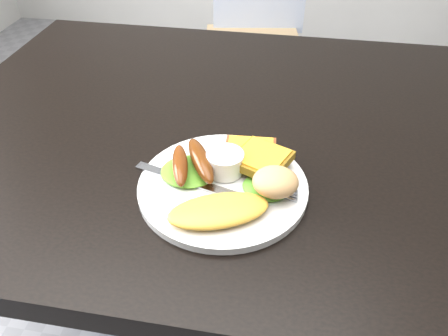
% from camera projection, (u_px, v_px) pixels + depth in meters
% --- Properties ---
extents(dining_table, '(1.20, 0.80, 0.04)m').
position_uv_depth(dining_table, '(271.00, 135.00, 0.77)').
color(dining_table, black).
rests_on(dining_table, ground).
extents(dining_chair, '(0.43, 0.43, 0.04)m').
position_uv_depth(dining_chair, '(253.00, 48.00, 1.72)').
color(dining_chair, tan).
rests_on(dining_chair, ground).
extents(plate, '(0.24, 0.24, 0.01)m').
position_uv_depth(plate, '(223.00, 186.00, 0.63)').
color(plate, white).
rests_on(plate, dining_table).
extents(lettuce_left, '(0.09, 0.09, 0.01)m').
position_uv_depth(lettuce_left, '(189.00, 171.00, 0.64)').
color(lettuce_left, '#579022').
rests_on(lettuce_left, plate).
extents(lettuce_right, '(0.08, 0.07, 0.01)m').
position_uv_depth(lettuce_right, '(266.00, 187.00, 0.61)').
color(lettuce_right, green).
rests_on(lettuce_right, plate).
extents(omelette, '(0.15, 0.11, 0.02)m').
position_uv_depth(omelette, '(219.00, 210.00, 0.57)').
color(omelette, yellow).
rests_on(omelette, plate).
extents(sausage_a, '(0.05, 0.09, 0.02)m').
position_uv_depth(sausage_a, '(180.00, 165.00, 0.62)').
color(sausage_a, '#69370E').
rests_on(sausage_a, lettuce_left).
extents(sausage_b, '(0.07, 0.11, 0.03)m').
position_uv_depth(sausage_b, '(201.00, 160.00, 0.63)').
color(sausage_b, '#5E3316').
rests_on(sausage_b, lettuce_left).
extents(ramekin, '(0.06, 0.06, 0.03)m').
position_uv_depth(ramekin, '(225.00, 163.00, 0.63)').
color(ramekin, white).
rests_on(ramekin, plate).
extents(toast_a, '(0.08, 0.08, 0.01)m').
position_uv_depth(toast_a, '(250.00, 155.00, 0.66)').
color(toast_a, brown).
rests_on(toast_a, plate).
extents(toast_b, '(0.10, 0.10, 0.01)m').
position_uv_depth(toast_b, '(262.00, 159.00, 0.63)').
color(toast_b, '#946518').
rests_on(toast_b, toast_a).
extents(potato_salad, '(0.07, 0.07, 0.03)m').
position_uv_depth(potato_salad, '(275.00, 182.00, 0.59)').
color(potato_salad, '#CAAF88').
rests_on(potato_salad, lettuce_right).
extents(fork, '(0.18, 0.06, 0.00)m').
position_uv_depth(fork, '(191.00, 182.00, 0.62)').
color(fork, '#ADAFB7').
rests_on(fork, plate).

